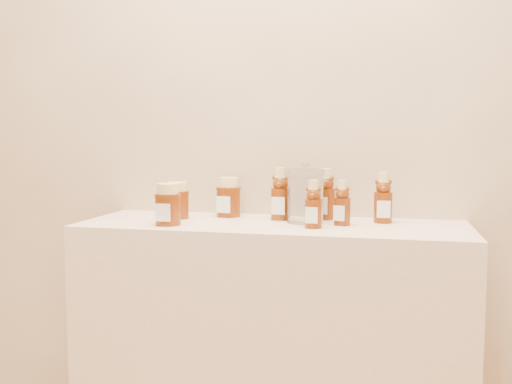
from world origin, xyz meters
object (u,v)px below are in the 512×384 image
(bear_bottle_front_left, at_px, (313,201))
(display_table, at_px, (272,363))
(honey_jar_left, at_px, (178,200))
(bear_bottle_back_left, at_px, (280,190))
(glass_canister, at_px, (305,194))

(bear_bottle_front_left, bearing_deg, display_table, 161.14)
(bear_bottle_front_left, relative_size, honey_jar_left, 1.34)
(bear_bottle_back_left, bearing_deg, display_table, -93.55)
(bear_bottle_back_left, xyz_separation_m, honey_jar_left, (-0.33, -0.05, -0.04))
(display_table, bearing_deg, honey_jar_left, 173.62)
(bear_bottle_back_left, bearing_deg, honey_jar_left, -168.39)
(display_table, bearing_deg, glass_canister, 21.59)
(bear_bottle_back_left, bearing_deg, bear_bottle_front_left, -45.78)
(bear_bottle_back_left, relative_size, bear_bottle_front_left, 1.19)
(bear_bottle_front_left, distance_m, glass_canister, 0.11)
(bear_bottle_front_left, bearing_deg, glass_canister, 116.00)
(display_table, xyz_separation_m, honey_jar_left, (-0.32, 0.04, 0.51))
(bear_bottle_front_left, height_order, honey_jar_left, bear_bottle_front_left)
(honey_jar_left, height_order, glass_canister, glass_canister)
(bear_bottle_back_left, distance_m, bear_bottle_front_left, 0.19)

